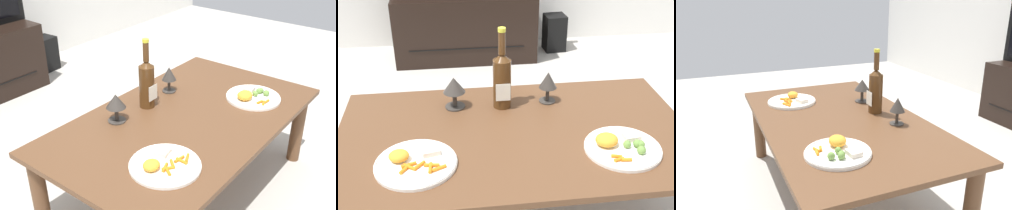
% 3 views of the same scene
% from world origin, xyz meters
% --- Properties ---
extents(ground_plane, '(6.40, 6.40, 0.00)m').
position_xyz_m(ground_plane, '(0.00, 0.00, 0.00)').
color(ground_plane, '#B7B2A8').
extents(dining_table, '(1.37, 0.81, 0.44)m').
position_xyz_m(dining_table, '(0.00, 0.00, 0.38)').
color(dining_table, brown).
rests_on(dining_table, ground_plane).
extents(floor_speaker, '(0.17, 0.17, 0.29)m').
position_xyz_m(floor_speaker, '(0.60, 1.90, 0.15)').
color(floor_speaker, black).
rests_on(floor_speaker, ground_plane).
extents(wine_bottle, '(0.08, 0.08, 0.35)m').
position_xyz_m(wine_bottle, '(-0.02, 0.22, 0.57)').
color(wine_bottle, '#4C2D14').
rests_on(wine_bottle, dining_table).
extents(goblet_left, '(0.09, 0.09, 0.14)m').
position_xyz_m(goblet_left, '(-0.22, 0.23, 0.54)').
color(goblet_left, '#38332D').
rests_on(goblet_left, dining_table).
extents(goblet_right, '(0.08, 0.08, 0.14)m').
position_xyz_m(goblet_right, '(0.18, 0.23, 0.54)').
color(goblet_right, '#38332D').
rests_on(goblet_right, dining_table).
extents(dinner_plate_left, '(0.29, 0.29, 0.05)m').
position_xyz_m(dinner_plate_left, '(-0.37, -0.16, 0.45)').
color(dinner_plate_left, white).
rests_on(dinner_plate_left, dining_table).
extents(dinner_plate_right, '(0.28, 0.28, 0.06)m').
position_xyz_m(dinner_plate_right, '(0.37, -0.16, 0.46)').
color(dinner_plate_right, white).
rests_on(dinner_plate_right, dining_table).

